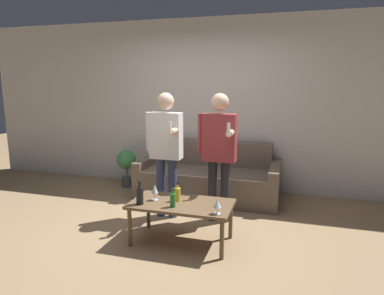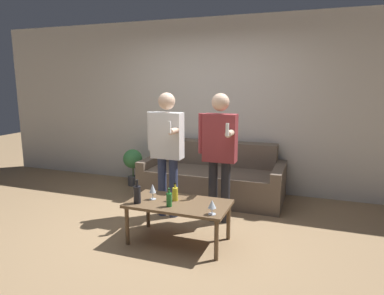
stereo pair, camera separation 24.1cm
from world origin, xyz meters
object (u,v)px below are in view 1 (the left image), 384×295
Objects in this scene: coffee_table at (181,207)px; person_standing_left at (166,145)px; bottle_orange at (178,194)px; person_standing_right at (219,147)px; couch at (209,177)px.

coffee_table is 0.94m from person_standing_left.
bottle_orange is 0.12× the size of person_standing_left.
coffee_table is 5.49× the size of bottle_orange.
coffee_table is 0.68× the size of person_standing_right.
person_standing_right is at bearing -69.60° from couch.
coffee_table is at bearing -87.24° from couch.
coffee_table is at bearing -110.09° from person_standing_right.
couch reaches higher than bottle_orange.
couch reaches higher than coffee_table.
coffee_table is 0.68× the size of person_standing_left.
couch is at bearing 92.76° from coffee_table.
person_standing_left is (-0.42, 0.65, 0.54)m from coffee_table.
coffee_table is at bearing -57.17° from person_standing_left.
couch is 1.59m from coffee_table.
bottle_orange is (-0.06, 0.05, 0.13)m from coffee_table.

